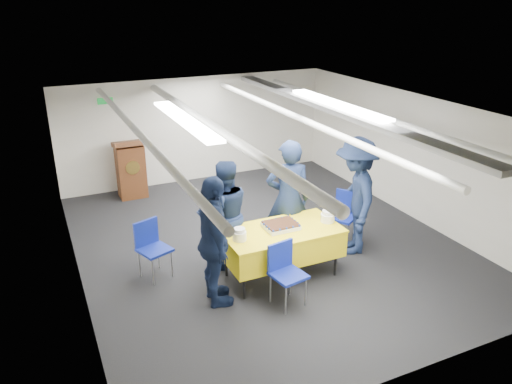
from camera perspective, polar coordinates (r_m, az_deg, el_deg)
ground at (r=8.55m, az=1.06°, el=-5.80°), size 7.00×7.00×0.00m
room_shell at (r=8.27m, az=0.49°, el=6.73°), size 6.00×7.00×2.30m
serving_table at (r=7.37m, az=2.91°, el=-5.76°), size 1.73×0.91×0.77m
sheet_cake at (r=7.30m, az=2.85°, el=-3.83°), size 0.50×0.38×0.09m
plate_stack_left at (r=6.93m, az=-1.90°, el=-4.89°), size 0.19×0.19×0.18m
plate_stack_right at (r=7.55m, az=8.19°, el=-2.80°), size 0.21×0.21×0.17m
podium at (r=10.55m, az=-14.12°, el=2.64°), size 0.62×0.53×1.25m
chair_near at (r=6.80m, az=3.29°, el=-8.60°), size 0.49×0.49×0.87m
chair_right at (r=8.57m, az=10.05°, el=-2.16°), size 0.58×0.58×0.87m
chair_left at (r=7.56m, az=-11.92°, el=-5.73°), size 0.54×0.54×0.87m
sailor_a at (r=7.83m, az=3.69°, el=-0.80°), size 0.82×0.68×1.92m
sailor_b at (r=7.54m, az=-3.66°, el=-2.59°), size 0.90×0.73×1.71m
sailor_c at (r=6.61m, az=-4.79°, el=-5.76°), size 0.58×1.12×1.83m
sailor_d at (r=8.08m, az=11.30°, el=-0.47°), size 1.14×1.42×1.92m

